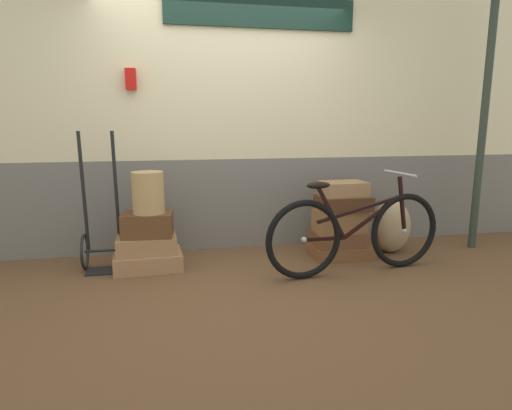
% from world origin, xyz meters
% --- Properties ---
extents(ground, '(9.70, 5.20, 0.06)m').
position_xyz_m(ground, '(0.00, 0.00, -0.03)').
color(ground, brown).
extents(station_building, '(7.70, 0.74, 3.11)m').
position_xyz_m(station_building, '(0.01, 0.85, 1.56)').
color(station_building, slate).
rests_on(station_building, ground).
extents(suitcase_0, '(0.64, 0.47, 0.16)m').
position_xyz_m(suitcase_0, '(-0.81, 0.23, 0.08)').
color(suitcase_0, '#9E754C').
rests_on(suitcase_0, ground).
extents(suitcase_1, '(0.55, 0.41, 0.16)m').
position_xyz_m(suitcase_1, '(-0.82, 0.25, 0.24)').
color(suitcase_1, '#9E754C').
rests_on(suitcase_1, suitcase_0).
extents(suitcase_2, '(0.48, 0.36, 0.22)m').
position_xyz_m(suitcase_2, '(-0.80, 0.24, 0.42)').
color(suitcase_2, brown).
rests_on(suitcase_2, suitcase_1).
extents(suitcase_3, '(0.61, 0.45, 0.12)m').
position_xyz_m(suitcase_3, '(1.11, 0.23, 0.06)').
color(suitcase_3, brown).
rests_on(suitcase_3, ground).
extents(suitcase_4, '(0.52, 0.37, 0.15)m').
position_xyz_m(suitcase_4, '(1.07, 0.21, 0.20)').
color(suitcase_4, brown).
rests_on(suitcase_4, suitcase_3).
extents(suitcase_5, '(0.50, 0.38, 0.22)m').
position_xyz_m(suitcase_5, '(1.09, 0.23, 0.38)').
color(suitcase_5, olive).
rests_on(suitcase_5, suitcase_4).
extents(suitcase_6, '(0.51, 0.37, 0.14)m').
position_xyz_m(suitcase_6, '(1.12, 0.22, 0.56)').
color(suitcase_6, '#4C2D19').
rests_on(suitcase_6, suitcase_5).
extents(suitcase_7, '(0.45, 0.33, 0.14)m').
position_xyz_m(suitcase_7, '(1.12, 0.24, 0.70)').
color(suitcase_7, '#9E754C').
rests_on(suitcase_7, suitcase_6).
extents(wicker_basket, '(0.29, 0.29, 0.38)m').
position_xyz_m(wicker_basket, '(-0.78, 0.23, 0.72)').
color(wicker_basket, tan).
rests_on(wicker_basket, suitcase_2).
extents(luggage_trolley, '(0.37, 0.39, 1.28)m').
position_xyz_m(luggage_trolley, '(-1.21, 0.32, 0.28)').
color(luggage_trolley, black).
rests_on(luggage_trolley, ground).
extents(burlap_sack, '(0.40, 0.34, 0.55)m').
position_xyz_m(burlap_sack, '(1.68, 0.27, 0.28)').
color(burlap_sack, tan).
rests_on(burlap_sack, ground).
extents(bicycle, '(1.73, 0.46, 0.91)m').
position_xyz_m(bicycle, '(1.04, -0.26, 0.37)').
color(bicycle, black).
rests_on(bicycle, ground).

